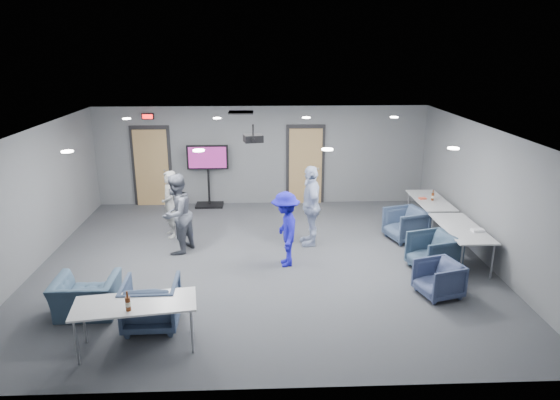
{
  "coord_description": "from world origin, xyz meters",
  "views": [
    {
      "loc": [
        -0.06,
        -9.42,
        4.23
      ],
      "look_at": [
        0.35,
        0.35,
        1.2
      ],
      "focal_mm": 32.0,
      "sensor_mm": 36.0,
      "label": 1
    }
  ],
  "objects_px": {
    "chair_right_c": "(439,279)",
    "person_a": "(170,204)",
    "chair_right_a": "(405,224)",
    "table_right_a": "(430,202)",
    "bottle_right": "(433,197)",
    "projector": "(253,138)",
    "table_front_left": "(135,306)",
    "chair_front_a": "(151,303)",
    "table_right_b": "(461,229)",
    "person_d": "(286,229)",
    "person_b": "(177,214)",
    "chair_front_b": "(86,297)",
    "person_c": "(311,206)",
    "bottle_front": "(128,303)",
    "tv_stand": "(208,172)",
    "chair_right_b": "(433,253)"
  },
  "relations": [
    {
      "from": "chair_right_a",
      "to": "bottle_right",
      "type": "xyz_separation_m",
      "value": [
        0.8,
        0.63,
        0.46
      ]
    },
    {
      "from": "chair_right_c",
      "to": "person_a",
      "type": "bearing_deg",
      "value": -137.34
    },
    {
      "from": "person_b",
      "to": "projector",
      "type": "height_order",
      "value": "projector"
    },
    {
      "from": "chair_right_c",
      "to": "table_front_left",
      "type": "distance_m",
      "value": 5.13
    },
    {
      "from": "chair_right_a",
      "to": "bottle_right",
      "type": "bearing_deg",
      "value": 111.69
    },
    {
      "from": "person_a",
      "to": "chair_right_b",
      "type": "relative_size",
      "value": 1.88
    },
    {
      "from": "person_c",
      "to": "bottle_right",
      "type": "relative_size",
      "value": 6.82
    },
    {
      "from": "person_d",
      "to": "chair_front_b",
      "type": "distance_m",
      "value": 3.84
    },
    {
      "from": "chair_front_a",
      "to": "tv_stand",
      "type": "height_order",
      "value": "tv_stand"
    },
    {
      "from": "person_d",
      "to": "chair_right_a",
      "type": "distance_m",
      "value": 3.08
    },
    {
      "from": "person_b",
      "to": "chair_right_a",
      "type": "bearing_deg",
      "value": 120.32
    },
    {
      "from": "table_right_b",
      "to": "chair_right_a",
      "type": "bearing_deg",
      "value": 32.8
    },
    {
      "from": "person_b",
      "to": "bottle_right",
      "type": "distance_m",
      "value": 5.95
    },
    {
      "from": "person_c",
      "to": "table_front_left",
      "type": "distance_m",
      "value": 4.87
    },
    {
      "from": "person_b",
      "to": "table_front_left",
      "type": "xyz_separation_m",
      "value": [
        -0.05,
        -3.56,
        -0.18
      ]
    },
    {
      "from": "person_c",
      "to": "table_front_left",
      "type": "bearing_deg",
      "value": -40.6
    },
    {
      "from": "bottle_right",
      "to": "person_d",
      "type": "bearing_deg",
      "value": -152.42
    },
    {
      "from": "table_right_a",
      "to": "projector",
      "type": "height_order",
      "value": "projector"
    },
    {
      "from": "chair_front_b",
      "to": "table_front_left",
      "type": "relative_size",
      "value": 0.55
    },
    {
      "from": "chair_right_a",
      "to": "table_front_left",
      "type": "distance_m",
      "value": 6.51
    },
    {
      "from": "person_c",
      "to": "person_d",
      "type": "relative_size",
      "value": 1.18
    },
    {
      "from": "person_b",
      "to": "projector",
      "type": "distance_m",
      "value": 2.26
    },
    {
      "from": "tv_stand",
      "to": "chair_right_c",
      "type": "bearing_deg",
      "value": -49.85
    },
    {
      "from": "table_right_a",
      "to": "projector",
      "type": "relative_size",
      "value": 3.94
    },
    {
      "from": "tv_stand",
      "to": "chair_right_b",
      "type": "bearing_deg",
      "value": -42.19
    },
    {
      "from": "projector",
      "to": "table_front_left",
      "type": "bearing_deg",
      "value": -125.8
    },
    {
      "from": "bottle_right",
      "to": "person_b",
      "type": "bearing_deg",
      "value": -169.06
    },
    {
      "from": "chair_front_a",
      "to": "table_front_left",
      "type": "xyz_separation_m",
      "value": [
        -0.09,
        -0.6,
        0.29
      ]
    },
    {
      "from": "person_c",
      "to": "chair_right_a",
      "type": "bearing_deg",
      "value": 90.08
    },
    {
      "from": "chair_right_b",
      "to": "chair_front_a",
      "type": "relative_size",
      "value": 0.96
    },
    {
      "from": "tv_stand",
      "to": "bottle_right",
      "type": "bearing_deg",
      "value": -20.6
    },
    {
      "from": "bottle_front",
      "to": "chair_front_a",
      "type": "bearing_deg",
      "value": 81.52
    },
    {
      "from": "bottle_right",
      "to": "projector",
      "type": "height_order",
      "value": "projector"
    },
    {
      "from": "person_c",
      "to": "bottle_right",
      "type": "distance_m",
      "value": 3.08
    },
    {
      "from": "table_right_b",
      "to": "table_right_a",
      "type": "bearing_deg",
      "value": -0.0
    },
    {
      "from": "person_c",
      "to": "person_d",
      "type": "xyz_separation_m",
      "value": [
        -0.61,
        -1.09,
        -0.13
      ]
    },
    {
      "from": "chair_right_a",
      "to": "table_right_a",
      "type": "bearing_deg",
      "value": 115.17
    },
    {
      "from": "person_b",
      "to": "table_right_b",
      "type": "distance_m",
      "value": 5.86
    },
    {
      "from": "person_c",
      "to": "table_front_left",
      "type": "relative_size",
      "value": 0.99
    },
    {
      "from": "chair_right_a",
      "to": "table_right_a",
      "type": "height_order",
      "value": "same"
    },
    {
      "from": "person_d",
      "to": "chair_right_b",
      "type": "height_order",
      "value": "person_d"
    },
    {
      "from": "person_a",
      "to": "bottle_front",
      "type": "height_order",
      "value": "person_a"
    },
    {
      "from": "chair_front_a",
      "to": "table_right_a",
      "type": "relative_size",
      "value": 0.5
    },
    {
      "from": "person_a",
      "to": "chair_front_b",
      "type": "bearing_deg",
      "value": -32.85
    },
    {
      "from": "chair_front_b",
      "to": "table_right_a",
      "type": "height_order",
      "value": "table_right_a"
    },
    {
      "from": "bottle_front",
      "to": "chair_front_b",
      "type": "bearing_deg",
      "value": 130.08
    },
    {
      "from": "chair_right_b",
      "to": "table_right_b",
      "type": "relative_size",
      "value": 0.45
    },
    {
      "from": "chair_right_c",
      "to": "person_d",
      "type": "bearing_deg",
      "value": -134.7
    },
    {
      "from": "table_front_left",
      "to": "table_right_b",
      "type": "bearing_deg",
      "value": 17.75
    },
    {
      "from": "person_a",
      "to": "table_front_left",
      "type": "bearing_deg",
      "value": -16.92
    }
  ]
}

